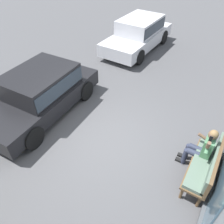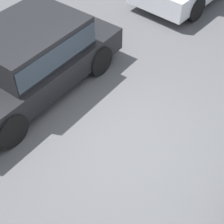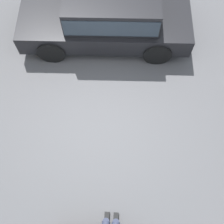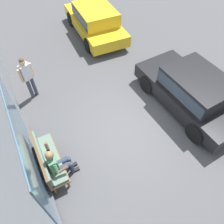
# 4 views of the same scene
# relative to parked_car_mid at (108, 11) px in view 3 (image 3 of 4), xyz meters

# --- Properties ---
(ground_plane) EXTENTS (60.00, 60.00, 0.00)m
(ground_plane) POSITION_rel_parked_car_mid_xyz_m (0.05, 2.38, -0.80)
(ground_plane) COLOR #4C4C4F
(parked_car_mid) EXTENTS (4.25, 2.12, 1.44)m
(parked_car_mid) POSITION_rel_parked_car_mid_xyz_m (0.00, 0.00, 0.00)
(parked_car_mid) COLOR black
(parked_car_mid) RESTS_ON ground_plane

